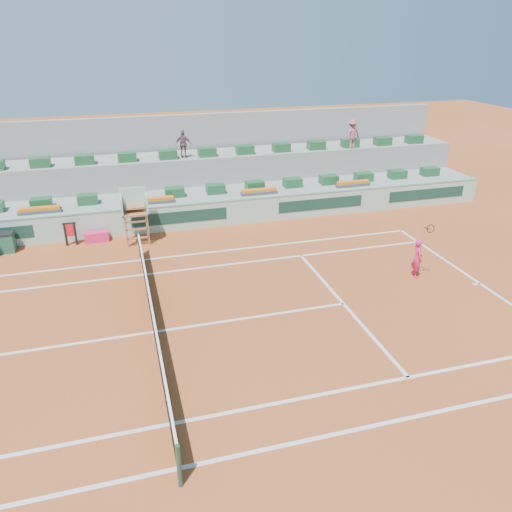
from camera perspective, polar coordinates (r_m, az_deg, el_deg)
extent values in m
plane|color=#9C461E|center=(15.95, -11.59, -8.51)|extent=(90.00, 90.00, 0.00)
cube|color=gray|center=(25.43, -13.91, 5.55)|extent=(36.00, 4.00, 1.20)
cube|color=gray|center=(26.75, -14.24, 8.03)|extent=(36.00, 2.40, 2.60)
cube|color=gray|center=(28.08, -14.60, 10.66)|extent=(36.00, 0.40, 4.40)
cube|color=#F72064|center=(23.06, -17.73, 2.12)|extent=(1.01, 0.45, 0.45)
imported|color=#704B54|center=(25.89, -8.29, 12.53)|extent=(0.88, 0.61, 1.38)
imported|color=#A75366|center=(28.33, 10.92, 13.55)|extent=(1.10, 0.78, 1.54)
cube|color=silver|center=(20.19, 24.20, -2.87)|extent=(0.12, 10.97, 0.01)
cube|color=silver|center=(11.70, -8.93, -22.88)|extent=(23.77, 0.12, 0.01)
cube|color=silver|center=(20.78, -12.96, -0.45)|extent=(23.77, 0.12, 0.01)
cube|color=silver|center=(12.67, -9.80, -18.41)|extent=(23.77, 0.12, 0.01)
cube|color=silver|center=(19.54, -12.69, -2.09)|extent=(23.77, 0.12, 0.01)
cube|color=silver|center=(17.37, 9.96, -5.39)|extent=(0.12, 8.23, 0.01)
cube|color=silver|center=(15.95, -11.59, -8.50)|extent=(12.80, 0.12, 0.01)
cube|color=silver|center=(20.10, 23.87, -2.93)|extent=(0.30, 0.12, 0.01)
cube|color=black|center=(15.71, -11.73, -7.11)|extent=(0.03, 11.87, 0.92)
cube|color=white|center=(15.46, -11.88, -5.54)|extent=(0.06, 11.87, 0.07)
cylinder|color=#1D432F|center=(10.99, -8.79, -22.64)|extent=(0.10, 0.10, 1.10)
cylinder|color=#1D432F|center=(20.98, -13.19, 1.40)|extent=(0.10, 0.10, 1.10)
cube|color=#9DC6B3|center=(23.35, -13.61, 3.88)|extent=(36.00, 0.30, 1.20)
cube|color=#78A192|center=(23.14, -13.77, 5.34)|extent=(36.00, 0.34, 0.06)
cube|color=#153A2F|center=(23.31, -8.70, 4.40)|extent=(4.40, 0.02, 0.56)
cube|color=#153A2F|center=(25.05, 7.42, 5.91)|extent=(4.40, 0.02, 0.56)
cube|color=#153A2F|center=(27.89, 18.95, 6.71)|extent=(4.40, 0.02, 0.56)
cube|color=brown|center=(21.96, -14.58, 2.66)|extent=(0.08, 0.08, 1.35)
cube|color=brown|center=(21.98, -12.24, 2.92)|extent=(0.08, 0.08, 1.35)
cube|color=brown|center=(22.61, -14.65, 3.29)|extent=(0.08, 0.08, 1.35)
cube|color=brown|center=(22.64, -12.39, 3.55)|extent=(0.08, 0.08, 1.35)
cube|color=brown|center=(22.05, -13.65, 4.84)|extent=(1.10, 0.90, 0.08)
cube|color=#9DC6B3|center=(22.25, -13.83, 6.39)|extent=(1.10, 0.08, 1.00)
cube|color=#9DC6B3|center=(21.93, -15.09, 5.57)|extent=(0.06, 0.90, 0.80)
cube|color=#9DC6B3|center=(21.95, -12.38, 5.87)|extent=(0.06, 0.90, 0.80)
cube|color=brown|center=(22.07, -13.72, 5.51)|extent=(0.80, 0.60, 0.08)
cube|color=brown|center=(22.08, -13.33, 2.01)|extent=(0.90, 0.08, 0.06)
cube|color=brown|center=(21.94, -13.43, 2.97)|extent=(0.90, 0.08, 0.06)
cube|color=brown|center=(21.82, -13.52, 3.83)|extent=(0.90, 0.08, 0.06)
cube|color=#1B532C|center=(24.57, -23.34, 5.59)|extent=(0.90, 0.60, 0.44)
cube|color=#1B532C|center=(24.36, -18.69, 6.18)|extent=(0.90, 0.60, 0.44)
cube|color=#1B532C|center=(24.32, -13.98, 6.72)|extent=(0.90, 0.60, 0.44)
cube|color=#1B532C|center=(24.45, -9.28, 7.22)|extent=(0.90, 0.60, 0.44)
cube|color=#1B532C|center=(24.73, -4.65, 7.67)|extent=(0.90, 0.60, 0.44)
cube|color=#1B532C|center=(25.17, -0.15, 8.05)|extent=(0.90, 0.60, 0.44)
cube|color=#1B532C|center=(25.76, 4.19, 8.37)|extent=(0.90, 0.60, 0.44)
cube|color=#1B532C|center=(26.49, 8.31, 8.64)|extent=(0.90, 0.60, 0.44)
cube|color=#1B532C|center=(27.35, 12.20, 8.84)|extent=(0.90, 0.60, 0.44)
cube|color=#1B532C|center=(28.32, 15.84, 9.00)|extent=(0.90, 0.60, 0.44)
cube|color=#1B532C|center=(29.39, 19.23, 9.12)|extent=(0.90, 0.60, 0.44)
cube|color=#1B532C|center=(26.03, -23.44, 9.79)|extent=(0.90, 0.60, 0.44)
cube|color=#1B532C|center=(25.83, -19.01, 10.38)|extent=(0.90, 0.60, 0.44)
cube|color=#1B532C|center=(25.80, -14.53, 10.90)|extent=(0.90, 0.60, 0.44)
cube|color=#1B532C|center=(25.91, -10.04, 11.36)|extent=(0.90, 0.60, 0.44)
cube|color=#1B532C|center=(26.18, -5.61, 11.75)|extent=(0.90, 0.60, 0.44)
cube|color=#1B532C|center=(26.60, -1.28, 12.06)|extent=(0.90, 0.60, 0.44)
cube|color=#1B532C|center=(27.16, 2.90, 12.30)|extent=(0.90, 0.60, 0.44)
cube|color=#1B532C|center=(27.85, 6.90, 12.46)|extent=(0.90, 0.60, 0.44)
cube|color=#1B532C|center=(28.67, 10.69, 12.57)|extent=(0.90, 0.60, 0.44)
cube|color=#1B532C|center=(29.59, 14.26, 12.62)|extent=(0.90, 0.60, 0.44)
cube|color=#1B532C|center=(30.62, 17.61, 12.62)|extent=(0.90, 0.60, 0.44)
cube|color=#494949|center=(23.85, -23.47, 4.68)|extent=(1.80, 0.36, 0.16)
cube|color=orange|center=(23.81, -23.53, 5.00)|extent=(1.70, 0.32, 0.12)
cube|color=#494949|center=(23.64, -11.42, 6.10)|extent=(1.80, 0.36, 0.16)
cube|color=orange|center=(23.60, -11.45, 6.42)|extent=(1.70, 0.32, 0.12)
cube|color=#494949|center=(24.48, 0.36, 7.23)|extent=(1.80, 0.36, 0.16)
cube|color=orange|center=(24.44, 0.36, 7.54)|extent=(1.70, 0.32, 0.12)
cube|color=#494949|center=(26.26, 11.01, 7.98)|extent=(1.80, 0.36, 0.16)
cube|color=orange|center=(26.22, 11.03, 8.27)|extent=(1.70, 0.32, 0.12)
cube|color=#1A503A|center=(23.38, -26.72, 1.36)|extent=(0.71, 0.61, 0.80)
cube|color=black|center=(23.24, -26.92, 2.31)|extent=(0.76, 0.65, 0.04)
cube|color=black|center=(22.95, -20.92, 2.28)|extent=(0.09, 0.09, 1.00)
cube|color=black|center=(22.91, -19.93, 2.40)|extent=(0.09, 0.09, 1.00)
cube|color=black|center=(22.76, -20.61, 3.51)|extent=(0.56, 0.07, 0.06)
cube|color=red|center=(22.84, -20.50, 2.79)|extent=(0.41, 0.04, 0.56)
imported|color=#F72064|center=(19.62, 17.95, -0.20)|extent=(0.47, 0.61, 1.50)
cylinder|color=black|center=(18.91, 18.94, 3.01)|extent=(0.03, 0.35, 0.09)
torus|color=black|center=(18.72, 19.33, 2.96)|extent=(0.31, 0.08, 0.31)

